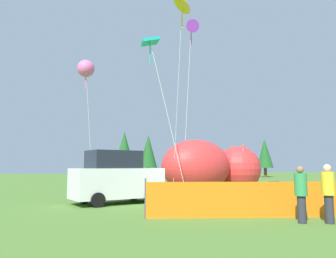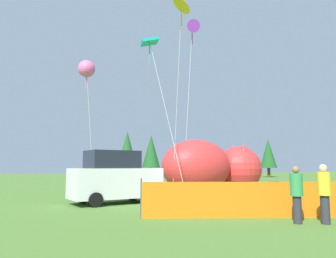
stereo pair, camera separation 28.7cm
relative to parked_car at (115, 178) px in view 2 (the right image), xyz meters
name	(u,v)px [view 2 (the right image)]	position (x,y,z in m)	size (l,w,h in m)	color
ground_plane	(198,204)	(3.31, -1.25, -1.08)	(120.00, 120.00, 0.00)	#4C752D
parked_car	(115,178)	(0.00, 0.00, 0.00)	(4.12, 2.68, 2.24)	white
folding_chair	(272,190)	(6.93, -1.07, -0.57)	(0.61, 0.61, 0.90)	black
inflatable_cat	(210,168)	(6.08, 4.11, 0.37)	(6.84, 3.94, 3.14)	red
safety_fence	(296,200)	(5.05, -5.34, -0.52)	(9.40, 2.23, 1.21)	orange
spectator_in_green_shirt	(324,191)	(5.12, -6.52, -0.18)	(0.36, 0.36, 1.64)	#2D2D38
spectator_in_white_shirt	(297,192)	(4.42, -6.26, -0.21)	(0.35, 0.35, 1.59)	#2D2D38
kite_purple_delta	(192,28)	(6.30, 7.83, 10.73)	(1.85, 2.42, 12.47)	silver
kite_teal_diamond	(150,45)	(2.00, 2.39, 7.03)	(2.13, 1.77, 8.47)	silver
kite_yellow_hero	(181,6)	(3.56, 1.68, 9.09)	(1.84, 2.58, 10.58)	silver
kite_pink_octopus	(87,69)	(-1.25, 6.84, 6.72)	(1.21, 1.10, 8.36)	silver
horizon_tree_west	(127,149)	(4.36, 28.21, 2.66)	(2.55, 2.55, 6.08)	brown
horizon_tree_mid	(268,153)	(24.52, 27.36, 2.31)	(2.31, 2.31, 5.52)	brown
horizon_tree_northeast	(151,151)	(7.56, 28.26, 2.42)	(2.39, 2.39, 5.70)	brown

